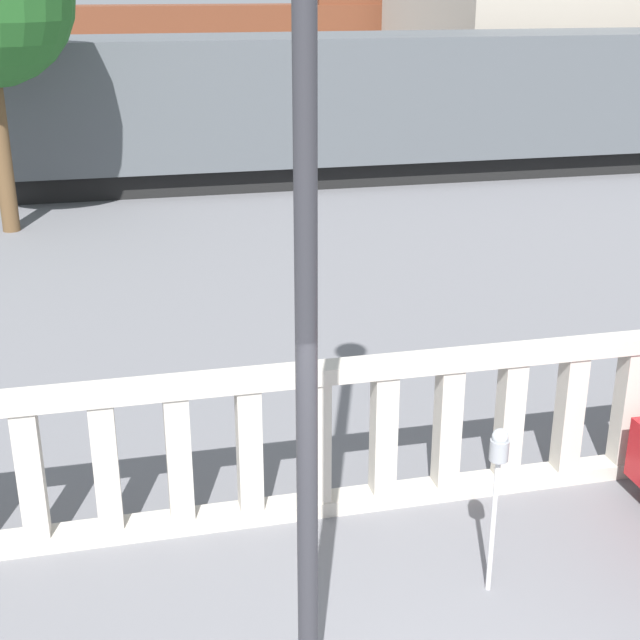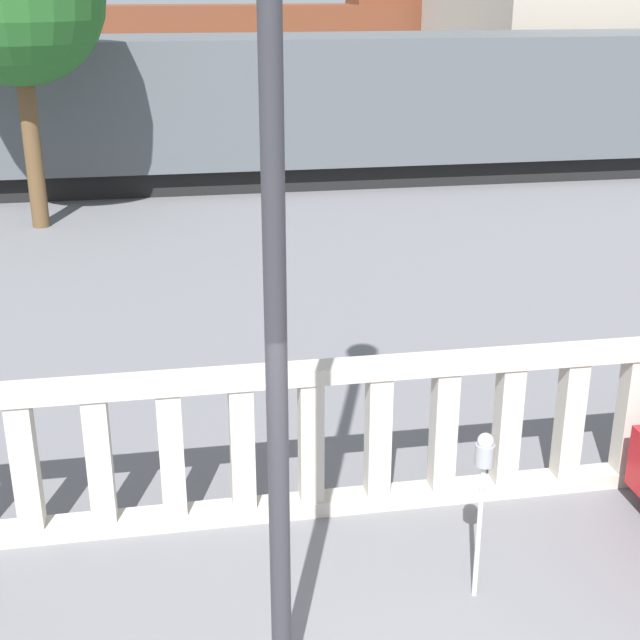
{
  "view_description": "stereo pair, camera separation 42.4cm",
  "coord_description": "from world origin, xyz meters",
  "px_view_note": "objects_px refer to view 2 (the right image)",
  "views": [
    {
      "loc": [
        -1.5,
        -3.2,
        4.38
      ],
      "look_at": [
        0.25,
        4.36,
        1.41
      ],
      "focal_mm": 50.0,
      "sensor_mm": 36.0,
      "label": 1
    },
    {
      "loc": [
        -1.09,
        -3.28,
        4.38
      ],
      "look_at": [
        0.25,
        4.36,
        1.41
      ],
      "focal_mm": 50.0,
      "sensor_mm": 36.0,
      "label": 2
    }
  ],
  "objects_px": {
    "train_far": "(185,54)",
    "parking_meter": "(483,473)",
    "lamppost": "(270,48)",
    "train_near": "(375,104)"
  },
  "relations": [
    {
      "from": "train_far",
      "to": "parking_meter",
      "type": "bearing_deg",
      "value": -87.75
    },
    {
      "from": "lamppost",
      "to": "train_far",
      "type": "relative_size",
      "value": 0.36
    },
    {
      "from": "lamppost",
      "to": "train_near",
      "type": "xyz_separation_m",
      "value": [
        4.3,
        15.75,
        -2.36
      ]
    },
    {
      "from": "lamppost",
      "to": "train_far",
      "type": "bearing_deg",
      "value": 89.14
    },
    {
      "from": "lamppost",
      "to": "parking_meter",
      "type": "relative_size",
      "value": 4.78
    },
    {
      "from": "train_far",
      "to": "train_near",
      "type": "bearing_deg",
      "value": -74.29
    },
    {
      "from": "train_near",
      "to": "train_far",
      "type": "height_order",
      "value": "train_far"
    },
    {
      "from": "parking_meter",
      "to": "train_far",
      "type": "xyz_separation_m",
      "value": [
        -1.13,
        28.76,
        0.8
      ]
    },
    {
      "from": "lamppost",
      "to": "parking_meter",
      "type": "height_order",
      "value": "lamppost"
    },
    {
      "from": "parking_meter",
      "to": "train_near",
      "type": "xyz_separation_m",
      "value": [
        2.73,
        15.05,
        0.64
      ]
    }
  ]
}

